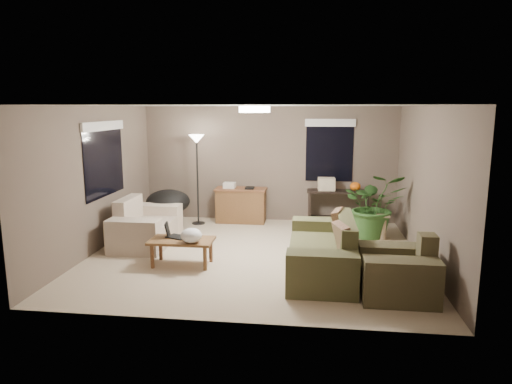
# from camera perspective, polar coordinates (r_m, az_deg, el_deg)

# --- Properties ---
(room_shell) EXTENTS (5.50, 5.50, 5.50)m
(room_shell) POSITION_cam_1_polar(r_m,az_deg,el_deg) (7.54, -0.19, 1.22)
(room_shell) COLOR #BFAE8E
(room_shell) RESTS_ON ground
(main_sofa) EXTENTS (0.95, 2.20, 0.85)m
(main_sofa) POSITION_cam_1_polar(r_m,az_deg,el_deg) (7.05, 8.48, -7.57)
(main_sofa) COLOR #4E4E2F
(main_sofa) RESTS_ON ground
(throw_pillows) EXTENTS (0.35, 1.39, 0.47)m
(throw_pillows) POSITION_cam_1_polar(r_m,az_deg,el_deg) (6.96, 10.67, -4.82)
(throw_pillows) COLOR #8C7251
(throw_pillows) RESTS_ON main_sofa
(loveseat) EXTENTS (0.90, 1.60, 0.85)m
(loveseat) POSITION_cam_1_polar(r_m,az_deg,el_deg) (8.64, -13.70, -4.35)
(loveseat) COLOR beige
(loveseat) RESTS_ON ground
(armchair) EXTENTS (0.95, 1.00, 0.85)m
(armchair) POSITION_cam_1_polar(r_m,az_deg,el_deg) (6.43, 17.34, -9.71)
(armchair) COLOR brown
(armchair) RESTS_ON ground
(coffee_table) EXTENTS (1.00, 0.55, 0.42)m
(coffee_table) POSITION_cam_1_polar(r_m,az_deg,el_deg) (7.34, -9.26, -6.33)
(coffee_table) COLOR brown
(coffee_table) RESTS_ON ground
(laptop) EXTENTS (0.41, 0.34, 0.24)m
(laptop) POSITION_cam_1_polar(r_m,az_deg,el_deg) (7.45, -10.32, -5.14)
(laptop) COLOR black
(laptop) RESTS_ON coffee_table
(plastic_bag) EXTENTS (0.40, 0.38, 0.23)m
(plastic_bag) POSITION_cam_1_polar(r_m,az_deg,el_deg) (7.10, -8.09, -5.40)
(plastic_bag) COLOR white
(plastic_bag) RESTS_ON coffee_table
(desk) EXTENTS (1.10, 0.50, 0.75)m
(desk) POSITION_cam_1_polar(r_m,az_deg,el_deg) (9.93, -1.89, -1.64)
(desk) COLOR brown
(desk) RESTS_ON ground
(desk_papers) EXTENTS (0.67, 0.27, 0.12)m
(desk_papers) POSITION_cam_1_polar(r_m,az_deg,el_deg) (9.86, -2.81, 0.78)
(desk_papers) COLOR silver
(desk_papers) RESTS_ON desk
(console_table) EXTENTS (1.30, 0.40, 0.75)m
(console_table) POSITION_cam_1_polar(r_m,az_deg,el_deg) (9.81, 10.18, -1.59)
(console_table) COLOR black
(console_table) RESTS_ON ground
(pumpkin) EXTENTS (0.28, 0.28, 0.18)m
(pumpkin) POSITION_cam_1_polar(r_m,az_deg,el_deg) (9.76, 12.31, 0.68)
(pumpkin) COLOR orange
(pumpkin) RESTS_ON console_table
(cardboard_box) EXTENTS (0.36, 0.28, 0.26)m
(cardboard_box) POSITION_cam_1_polar(r_m,az_deg,el_deg) (9.72, 8.79, 1.00)
(cardboard_box) COLOR beige
(cardboard_box) RESTS_ON console_table
(papasan_chair) EXTENTS (1.06, 1.06, 0.80)m
(papasan_chair) POSITION_cam_1_polar(r_m,az_deg,el_deg) (9.63, -10.92, -1.68)
(papasan_chair) COLOR black
(papasan_chair) RESTS_ON ground
(floor_lamp) EXTENTS (0.32, 0.32, 1.91)m
(floor_lamp) POSITION_cam_1_polar(r_m,az_deg,el_deg) (9.68, -7.42, 5.27)
(floor_lamp) COLOR black
(floor_lamp) RESTS_ON ground
(ceiling_fixture) EXTENTS (0.50, 0.50, 0.10)m
(ceiling_fixture) POSITION_cam_1_polar(r_m,az_deg,el_deg) (7.44, -0.19, 10.30)
(ceiling_fixture) COLOR white
(ceiling_fixture) RESTS_ON room_shell
(houseplant) EXTENTS (1.14, 1.27, 0.99)m
(houseplant) POSITION_cam_1_polar(r_m,az_deg,el_deg) (9.00, 14.54, -2.50)
(houseplant) COLOR #2D5923
(houseplant) RESTS_ON ground
(cat_scratching_post) EXTENTS (0.32, 0.32, 0.50)m
(cat_scratching_post) POSITION_cam_1_polar(r_m,az_deg,el_deg) (8.87, 15.56, -4.59)
(cat_scratching_post) COLOR tan
(cat_scratching_post) RESTS_ON ground
(window_left) EXTENTS (0.05, 1.56, 1.33)m
(window_left) POSITION_cam_1_polar(r_m,az_deg,el_deg) (8.54, -18.47, 5.38)
(window_left) COLOR black
(window_left) RESTS_ON room_shell
(window_back) EXTENTS (1.06, 0.05, 1.33)m
(window_back) POSITION_cam_1_polar(r_m,az_deg,el_deg) (9.89, 9.20, 6.43)
(window_back) COLOR black
(window_back) RESTS_ON room_shell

